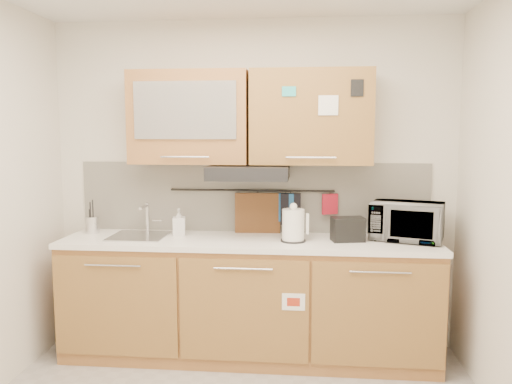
# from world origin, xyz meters

# --- Properties ---
(wall_back) EXTENTS (3.20, 0.00, 3.20)m
(wall_back) POSITION_xyz_m (0.00, 1.50, 1.30)
(wall_back) COLOR silver
(wall_back) RESTS_ON ground
(base_cabinet) EXTENTS (2.80, 0.64, 0.88)m
(base_cabinet) POSITION_xyz_m (0.00, 1.19, 0.41)
(base_cabinet) COLOR #AC7A3D
(base_cabinet) RESTS_ON floor
(countertop) EXTENTS (2.82, 0.62, 0.04)m
(countertop) POSITION_xyz_m (0.00, 1.19, 0.90)
(countertop) COLOR white
(countertop) RESTS_ON base_cabinet
(backsplash) EXTENTS (2.80, 0.02, 0.56)m
(backsplash) POSITION_xyz_m (0.00, 1.49, 1.20)
(backsplash) COLOR silver
(backsplash) RESTS_ON countertop
(upper_cabinets) EXTENTS (1.82, 0.37, 0.70)m
(upper_cabinets) POSITION_xyz_m (-0.00, 1.32, 1.83)
(upper_cabinets) COLOR #AC7A3D
(upper_cabinets) RESTS_ON wall_back
(range_hood) EXTENTS (0.60, 0.46, 0.10)m
(range_hood) POSITION_xyz_m (0.00, 1.25, 1.42)
(range_hood) COLOR black
(range_hood) RESTS_ON upper_cabinets
(sink) EXTENTS (0.42, 0.40, 0.26)m
(sink) POSITION_xyz_m (-0.85, 1.21, 0.92)
(sink) COLOR silver
(sink) RESTS_ON countertop
(utensil_rail) EXTENTS (1.30, 0.02, 0.02)m
(utensil_rail) POSITION_xyz_m (0.00, 1.45, 1.26)
(utensil_rail) COLOR black
(utensil_rail) RESTS_ON backsplash
(utensil_crock) EXTENTS (0.14, 0.14, 0.27)m
(utensil_crock) POSITION_xyz_m (-1.26, 1.30, 0.99)
(utensil_crock) COLOR silver
(utensil_crock) RESTS_ON countertop
(kettle) EXTENTS (0.21, 0.19, 0.29)m
(kettle) POSITION_xyz_m (0.34, 1.14, 1.03)
(kettle) COLOR white
(kettle) RESTS_ON countertop
(toaster) EXTENTS (0.26, 0.18, 0.18)m
(toaster) POSITION_xyz_m (0.74, 1.19, 1.01)
(toaster) COLOR black
(toaster) RESTS_ON countertop
(microwave) EXTENTS (0.59, 0.49, 0.28)m
(microwave) POSITION_xyz_m (1.18, 1.27, 1.06)
(microwave) COLOR #999999
(microwave) RESTS_ON countertop
(soap_bottle) EXTENTS (0.11, 0.11, 0.21)m
(soap_bottle) POSITION_xyz_m (-0.55, 1.29, 1.02)
(soap_bottle) COLOR #999999
(soap_bottle) RESTS_ON countertop
(cutting_board) EXTENTS (0.36, 0.04, 0.45)m
(cutting_board) POSITION_xyz_m (0.05, 1.44, 1.02)
(cutting_board) COLOR brown
(cutting_board) RESTS_ON utensil_rail
(oven_mitt) EXTENTS (0.14, 0.06, 0.23)m
(oven_mitt) POSITION_xyz_m (0.27, 1.44, 1.13)
(oven_mitt) COLOR #1E518A
(oven_mitt) RESTS_ON utensil_rail
(dark_pouch) EXTENTS (0.16, 0.05, 0.25)m
(dark_pouch) POSITION_xyz_m (0.31, 1.44, 1.12)
(dark_pouch) COLOR black
(dark_pouch) RESTS_ON utensil_rail
(pot_holder) EXTENTS (0.13, 0.07, 0.16)m
(pot_holder) POSITION_xyz_m (0.62, 1.44, 1.16)
(pot_holder) COLOR #AB1628
(pot_holder) RESTS_ON utensil_rail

